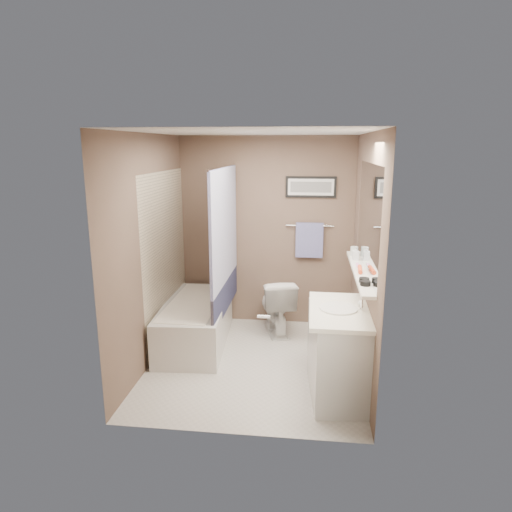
# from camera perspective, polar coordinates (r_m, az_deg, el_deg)

# --- Properties ---
(ground) EXTENTS (2.50, 2.50, 0.00)m
(ground) POSITION_cam_1_polar(r_m,az_deg,el_deg) (5.03, -0.21, -13.24)
(ground) COLOR beige
(ground) RESTS_ON ground
(ceiling) EXTENTS (2.20, 2.50, 0.04)m
(ceiling) POSITION_cam_1_polar(r_m,az_deg,el_deg) (4.49, -0.24, 14.98)
(ceiling) COLOR silver
(ceiling) RESTS_ON wall_back
(wall_back) EXTENTS (2.20, 0.04, 2.40)m
(wall_back) POSITION_cam_1_polar(r_m,az_deg,el_deg) (5.81, 1.27, 2.97)
(wall_back) COLOR brown
(wall_back) RESTS_ON ground
(wall_front) EXTENTS (2.20, 0.04, 2.40)m
(wall_front) POSITION_cam_1_polar(r_m,az_deg,el_deg) (3.44, -2.75, -4.56)
(wall_front) COLOR brown
(wall_front) RESTS_ON ground
(wall_left) EXTENTS (0.04, 2.50, 2.40)m
(wall_left) POSITION_cam_1_polar(r_m,az_deg,el_deg) (4.86, -12.95, 0.52)
(wall_left) COLOR brown
(wall_left) RESTS_ON ground
(wall_right) EXTENTS (0.04, 2.50, 2.40)m
(wall_right) POSITION_cam_1_polar(r_m,az_deg,el_deg) (4.61, 13.22, -0.21)
(wall_right) COLOR brown
(wall_right) RESTS_ON ground
(tile_surround) EXTENTS (0.02, 1.55, 2.00)m
(tile_surround) POSITION_cam_1_polar(r_m,az_deg,el_deg) (5.37, -11.19, -0.36)
(tile_surround) COLOR #C3B294
(tile_surround) RESTS_ON wall_left
(curtain_rod) EXTENTS (0.02, 1.55, 0.02)m
(curtain_rod) POSITION_cam_1_polar(r_m,az_deg,el_deg) (5.05, -4.11, 11.05)
(curtain_rod) COLOR silver
(curtain_rod) RESTS_ON wall_left
(curtain_upper) EXTENTS (0.03, 1.45, 1.28)m
(curtain_upper) POSITION_cam_1_polar(r_m,az_deg,el_deg) (5.12, -3.99, 3.76)
(curtain_upper) COLOR silver
(curtain_upper) RESTS_ON curtain_rod
(curtain_lower) EXTENTS (0.03, 1.45, 0.36)m
(curtain_lower) POSITION_cam_1_polar(r_m,az_deg,el_deg) (5.32, -3.84, -4.97)
(curtain_lower) COLOR #282A4B
(curtain_lower) RESTS_ON curtain_rod
(mirror) EXTENTS (0.02, 1.60, 1.00)m
(mirror) POSITION_cam_1_polar(r_m,az_deg,el_deg) (4.39, 13.85, 4.66)
(mirror) COLOR silver
(mirror) RESTS_ON wall_right
(shelf) EXTENTS (0.12, 1.60, 0.03)m
(shelf) POSITION_cam_1_polar(r_m,az_deg,el_deg) (4.49, 12.78, -1.89)
(shelf) COLOR silver
(shelf) RESTS_ON wall_right
(towel_bar) EXTENTS (0.60, 0.02, 0.02)m
(towel_bar) POSITION_cam_1_polar(r_m,az_deg,el_deg) (5.75, 6.73, 3.78)
(towel_bar) COLOR silver
(towel_bar) RESTS_ON wall_back
(towel) EXTENTS (0.34, 0.05, 0.44)m
(towel) POSITION_cam_1_polar(r_m,az_deg,el_deg) (5.77, 6.68, 1.98)
(towel) COLOR #969BDB
(towel) RESTS_ON towel_bar
(art_frame) EXTENTS (0.62, 0.02, 0.26)m
(art_frame) POSITION_cam_1_polar(r_m,az_deg,el_deg) (5.71, 6.87, 8.56)
(art_frame) COLOR black
(art_frame) RESTS_ON wall_back
(art_mat) EXTENTS (0.56, 0.00, 0.20)m
(art_mat) POSITION_cam_1_polar(r_m,az_deg,el_deg) (5.69, 6.87, 8.55)
(art_mat) COLOR white
(art_mat) RESTS_ON art_frame
(art_image) EXTENTS (0.50, 0.00, 0.13)m
(art_image) POSITION_cam_1_polar(r_m,az_deg,el_deg) (5.69, 6.87, 8.55)
(art_image) COLOR #595959
(art_image) RESTS_ON art_mat
(door) EXTENTS (0.80, 0.02, 2.00)m
(door) POSITION_cam_1_polar(r_m,az_deg,el_deg) (3.46, 6.38, -8.09)
(door) COLOR silver
(door) RESTS_ON wall_front
(door_handle) EXTENTS (0.10, 0.02, 0.02)m
(door_handle) POSITION_cam_1_polar(r_m,az_deg,el_deg) (3.52, 0.96, -7.59)
(door_handle) COLOR silver
(door_handle) RESTS_ON door
(bathtub) EXTENTS (0.79, 1.54, 0.50)m
(bathtub) POSITION_cam_1_polar(r_m,az_deg,el_deg) (5.46, -7.55, -8.28)
(bathtub) COLOR silver
(bathtub) RESTS_ON ground
(tub_rim) EXTENTS (0.56, 1.36, 0.02)m
(tub_rim) POSITION_cam_1_polar(r_m,az_deg,el_deg) (5.37, -7.64, -5.80)
(tub_rim) COLOR white
(tub_rim) RESTS_ON bathtub
(toilet) EXTENTS (0.56, 0.77, 0.70)m
(toilet) POSITION_cam_1_polar(r_m,az_deg,el_deg) (5.68, 2.56, -6.16)
(toilet) COLOR white
(toilet) RESTS_ON ground
(vanity) EXTENTS (0.57, 0.94, 0.80)m
(vanity) POSITION_cam_1_polar(r_m,az_deg,el_deg) (4.37, 10.30, -11.99)
(vanity) COLOR silver
(vanity) RESTS_ON ground
(countertop) EXTENTS (0.54, 0.96, 0.04)m
(countertop) POSITION_cam_1_polar(r_m,az_deg,el_deg) (4.21, 10.40, -6.82)
(countertop) COLOR white
(countertop) RESTS_ON vanity
(sink_basin) EXTENTS (0.34, 0.34, 0.01)m
(sink_basin) POSITION_cam_1_polar(r_m,az_deg,el_deg) (4.20, 10.28, -6.46)
(sink_basin) COLOR white
(sink_basin) RESTS_ON countertop
(faucet_spout) EXTENTS (0.02, 0.02, 0.10)m
(faucet_spout) POSITION_cam_1_polar(r_m,az_deg,el_deg) (4.20, 13.04, -5.97)
(faucet_spout) COLOR white
(faucet_spout) RESTS_ON countertop
(faucet_knob) EXTENTS (0.05, 0.05, 0.05)m
(faucet_knob) POSITION_cam_1_polar(r_m,az_deg,el_deg) (4.30, 12.89, -5.77)
(faucet_knob) COLOR white
(faucet_knob) RESTS_ON countertop
(candle_bowl_near) EXTENTS (0.09, 0.09, 0.04)m
(candle_bowl_near) POSITION_cam_1_polar(r_m,az_deg,el_deg) (4.00, 13.50, -3.32)
(candle_bowl_near) COLOR black
(candle_bowl_near) RESTS_ON shelf
(candle_bowl_far) EXTENTS (0.09, 0.09, 0.04)m
(candle_bowl_far) POSITION_cam_1_polar(r_m,az_deg,el_deg) (4.08, 13.37, -2.96)
(candle_bowl_far) COLOR black
(candle_bowl_far) RESTS_ON shelf
(hair_brush_front) EXTENTS (0.06, 0.22, 0.04)m
(hair_brush_front) POSITION_cam_1_polar(r_m,az_deg,el_deg) (4.42, 12.88, -1.63)
(hair_brush_front) COLOR #EB4A21
(hair_brush_front) RESTS_ON shelf
(pink_comb) EXTENTS (0.03, 0.16, 0.01)m
(pink_comb) POSITION_cam_1_polar(r_m,az_deg,el_deg) (4.64, 12.59, -1.12)
(pink_comb) COLOR pink
(pink_comb) RESTS_ON shelf
(glass_jar) EXTENTS (0.08, 0.08, 0.10)m
(glass_jar) POSITION_cam_1_polar(r_m,az_deg,el_deg) (5.03, 12.17, 0.58)
(glass_jar) COLOR silver
(glass_jar) RESTS_ON shelf
(soap_bottle) EXTENTS (0.06, 0.07, 0.14)m
(soap_bottle) POSITION_cam_1_polar(r_m,az_deg,el_deg) (4.86, 12.37, 0.34)
(soap_bottle) COLOR #999999
(soap_bottle) RESTS_ON shelf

